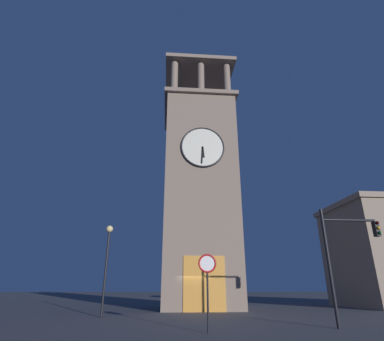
{
  "coord_description": "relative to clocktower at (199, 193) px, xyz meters",
  "views": [
    {
      "loc": [
        2.05,
        25.14,
        1.73
      ],
      "look_at": [
        -0.17,
        -2.81,
        12.48
      ],
      "focal_mm": 28.49,
      "sensor_mm": 36.0,
      "label": 1
    }
  ],
  "objects": [
    {
      "name": "ground_plane",
      "position": [
        0.81,
        2.79,
        -10.15
      ],
      "size": [
        200.0,
        200.0,
        0.0
      ],
      "primitive_type": "plane",
      "color": "#4C4C51"
    },
    {
      "name": "clocktower",
      "position": [
        0.0,
        0.0,
        0.0
      ],
      "size": [
        7.07,
        7.89,
        26.64
      ],
      "color": "gray",
      "rests_on": "ground_plane"
    },
    {
      "name": "traffic_signal_near",
      "position": [
        -5.78,
        13.39,
        -6.63
      ],
      "size": [
        2.93,
        0.41,
        5.42
      ],
      "color": "black",
      "rests_on": "ground_plane"
    },
    {
      "name": "street_lamp",
      "position": [
        6.71,
        7.33,
        -6.32
      ],
      "size": [
        0.44,
        0.44,
        5.55
      ],
      "color": "black",
      "rests_on": "ground_plane"
    },
    {
      "name": "no_horn_sign",
      "position": [
        1.14,
        14.49,
        -7.74
      ],
      "size": [
        0.78,
        0.14,
        3.06
      ],
      "color": "black",
      "rests_on": "ground_plane"
    }
  ]
}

